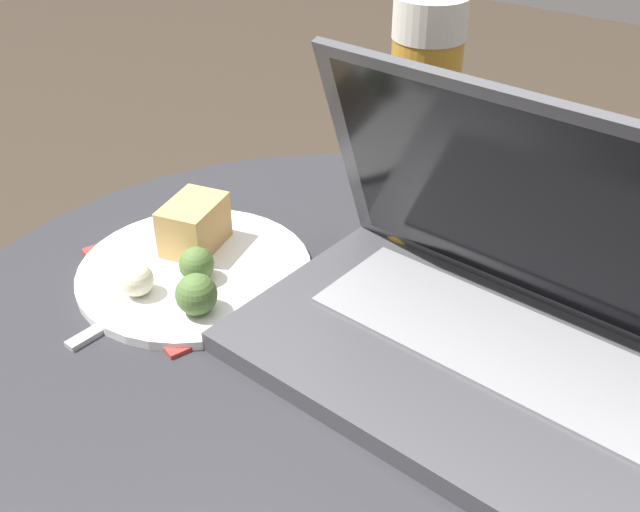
% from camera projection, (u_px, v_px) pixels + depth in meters
% --- Properties ---
extents(table, '(0.75, 0.75, 0.54)m').
position_uv_depth(table, '(340.00, 462.00, 0.70)').
color(table, '#515156').
rests_on(table, ground_plane).
extents(napkin, '(0.23, 0.20, 0.00)m').
position_uv_depth(napkin, '(190.00, 274.00, 0.71)').
color(napkin, '#B7332D').
rests_on(napkin, table).
extents(laptop, '(0.40, 0.26, 0.23)m').
position_uv_depth(laptop, '(493.00, 317.00, 0.58)').
color(laptop, '#47474C').
rests_on(laptop, table).
extents(beer_glass, '(0.06, 0.06, 0.25)m').
position_uv_depth(beer_glass, '(421.00, 132.00, 0.69)').
color(beer_glass, gold).
rests_on(beer_glass, table).
extents(snack_plate, '(0.22, 0.22, 0.06)m').
position_uv_depth(snack_plate, '(193.00, 263.00, 0.71)').
color(snack_plate, white).
rests_on(snack_plate, table).
extents(fork, '(0.04, 0.20, 0.00)m').
position_uv_depth(fork, '(174.00, 285.00, 0.69)').
color(fork, '#B2B2B7').
rests_on(fork, table).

